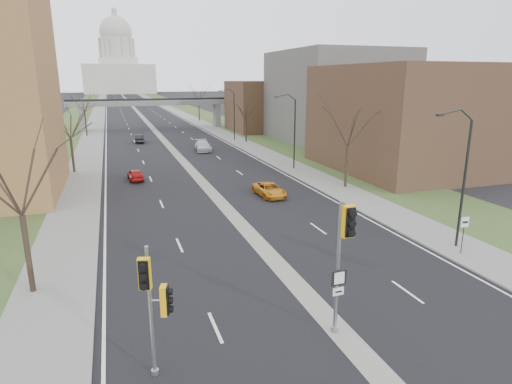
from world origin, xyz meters
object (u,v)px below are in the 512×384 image
car_left_far (140,139)px  car_right_near (269,190)px  signal_pole_left (154,295)px  signal_pole_median (343,246)px  speed_limit_sign (464,228)px  car_left_near (136,174)px  car_right_mid (203,146)px

car_left_far → car_right_near: bearing=107.3°
signal_pole_left → signal_pole_median: signal_pole_median is taller
car_left_far → car_right_near: (8.91, -38.97, -0.06)m
signal_pole_median → car_right_near: bearing=75.1°
signal_pole_median → car_left_far: bearing=91.7°
speed_limit_sign → car_left_near: speed_limit_sign is taller
car_right_mid → speed_limit_sign: bearing=-76.8°
car_left_far → car_right_near: car_left_far is taller
speed_limit_sign → car_left_far: 57.60m
car_left_near → car_left_far: bearing=-98.5°
car_right_near → car_right_mid: 26.97m
signal_pole_left → signal_pole_median: (7.47, 0.23, 0.77)m
car_right_near → car_right_mid: car_right_mid is taller
speed_limit_sign → signal_pole_median: bearing=-146.5°
signal_pole_median → car_left_far: (-3.95, 60.72, -3.40)m
car_left_near → car_left_far: (2.39, 28.41, 0.05)m
car_left_near → car_left_far: 28.51m
car_left_near → car_right_near: 15.46m
signal_pole_left → car_right_near: 25.40m
speed_limit_sign → car_left_near: bearing=132.2°
car_right_near → car_left_far: bearing=100.2°
signal_pole_median → car_left_near: (-6.33, 32.30, -3.45)m
car_left_near → car_left_far: size_ratio=0.89×
car_right_mid → car_left_near: bearing=-119.1°
signal_pole_median → car_right_near: 22.57m
signal_pole_median → car_left_near: bearing=99.1°
signal_pole_left → car_right_mid: (11.85, 48.95, -2.54)m
car_left_far → car_right_mid: size_ratio=0.78×
speed_limit_sign → car_right_near: (-6.43, 16.54, -1.10)m
speed_limit_sign → car_right_mid: (-7.02, 43.50, -0.96)m
signal_pole_median → car_left_near: signal_pole_median is taller
car_left_near → signal_pole_median: bearing=97.4°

